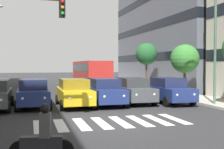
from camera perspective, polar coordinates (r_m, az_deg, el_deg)
ground_plane at (r=13.24m, az=-0.19°, el=-9.36°), size 180.00×180.00×0.00m
crosswalk_markings at (r=13.24m, az=-0.19°, el=-9.34°), size 6.75×2.80×0.01m
car_0 at (r=19.93m, az=11.05°, el=-3.04°), size 2.02×4.44×1.72m
car_1 at (r=19.62m, az=4.10°, el=-3.09°), size 2.02×4.44×1.72m
car_2 at (r=18.65m, az=-1.47°, el=-3.34°), size 2.02×4.44×1.72m
car_3 at (r=18.10m, az=-7.43°, el=-3.52°), size 2.02×4.44×1.72m
car_4 at (r=18.36m, az=-15.21°, el=-3.49°), size 2.02×4.44×1.72m
bus_behind_traffic at (r=33.25m, az=-4.26°, el=0.62°), size 2.78×10.50×3.00m
motorcycle_with_rider at (r=8.04m, az=-13.41°, el=-12.07°), size 1.69×0.44×1.57m
street_lamp_left at (r=19.22m, az=18.69°, el=8.44°), size 2.59×0.28×7.76m
street_tree_1 at (r=23.58m, az=14.08°, el=2.99°), size 2.25×2.25×4.06m
street_tree_2 at (r=30.68m, az=6.78°, el=4.00°), size 2.29×2.29×4.74m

